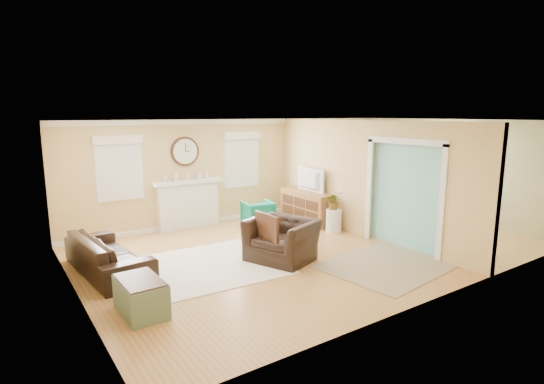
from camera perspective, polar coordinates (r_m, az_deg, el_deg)
The scene contains 29 objects.
floor at distance 8.96m, azimuth 5.36°, elevation -7.33°, with size 9.00×9.00×0.00m, color #A6773D.
wall_back at distance 11.10m, azimuth -4.43°, elevation 3.03°, with size 9.00×0.02×2.60m, color tan.
wall_front at distance 6.67m, azimuth 22.18°, elevation -2.72°, with size 9.00×0.02×2.60m, color tan.
wall_left at distance 6.78m, azimuth -25.27°, elevation -2.75°, with size 0.02×6.00×2.60m, color tan.
wall_right at distance 12.01m, azimuth 22.30°, elevation 2.84°, with size 0.02×6.00×2.60m, color tan.
ceiling at distance 8.54m, azimuth 5.66°, elevation 9.53°, with size 9.00×6.00×0.02m, color white.
partition at distance 9.86m, azimuth 11.25°, elevation 2.25°, with size 0.17×6.00×2.60m.
fireplace at distance 10.46m, azimuth -11.19°, elevation -1.51°, with size 1.70×0.30×1.17m.
wall_clock at distance 10.35m, azimuth -11.63°, elevation 5.37°, with size 0.70×0.07×0.70m.
window_left at distance 9.87m, azimuth -19.89°, elevation 3.60°, with size 1.05×0.13×1.42m.
window_right at distance 11.05m, azimuth -4.11°, elevation 4.87°, with size 1.05×0.13×1.42m.
french_doors at distance 12.00m, azimuth 22.11°, elevation 1.88°, with size 0.06×1.70×2.20m.
pendant at distance 10.72m, azimuth 18.14°, elevation 7.12°, with size 0.30×0.30×0.55m.
rug_cream at distance 7.88m, azimuth -9.30°, elevation -9.90°, with size 2.68×2.32×0.01m, color #EDE0C9.
rug_jute at distance 8.12m, azimuth 15.09°, elevation -9.52°, with size 2.22×1.81×0.01m, color tan.
rug_grey at distance 11.24m, azimuth 18.98°, elevation -4.15°, with size 2.20×2.75×0.01m, color slate.
sofa at distance 7.99m, azimuth -21.20°, elevation -7.79°, with size 2.23×0.87×0.65m, color black.
eames_chair at distance 8.06m, azimuth 1.36°, elevation -6.45°, with size 1.20×1.04×0.78m, color black.
green_chair at distance 10.43m, azimuth -1.91°, elevation -2.92°, with size 0.68×0.70×0.64m, color #15735E.
trunk at distance 6.30m, azimuth -17.23°, elevation -13.25°, with size 0.55×0.88×0.50m.
credenza at distance 10.84m, azimuth 4.82°, elevation -1.98°, with size 0.56×1.64×0.80m.
tv at distance 10.70m, azimuth 4.80°, elevation 1.62°, with size 1.01×0.13×0.58m, color black.
garden_stool at distance 10.07m, azimuth 8.29°, elevation -3.81°, with size 0.36×0.36×0.54m, color white.
potted_plant at distance 9.96m, azimuth 8.36°, elevation -1.12°, with size 0.39×0.34×0.43m, color #337F33.
dining_table at distance 11.17m, azimuth 19.07°, elevation -2.74°, with size 1.65×0.92×0.58m, color #4C2917.
dining_chair_n at distance 11.82m, azimuth 15.29°, elevation -0.30°, with size 0.50×0.50×1.01m.
dining_chair_s at distance 10.59m, azimuth 23.71°, elevation -2.50°, with size 0.47×0.47×0.88m.
dining_chair_w at distance 10.59m, azimuth 16.78°, elevation -1.54°, with size 0.54×0.54×1.03m.
dining_chair_e at distance 11.72m, azimuth 21.37°, elevation -1.14°, with size 0.46×0.46×0.89m.
Camera 1 is at (-5.46, -6.56, 2.74)m, focal length 28.00 mm.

